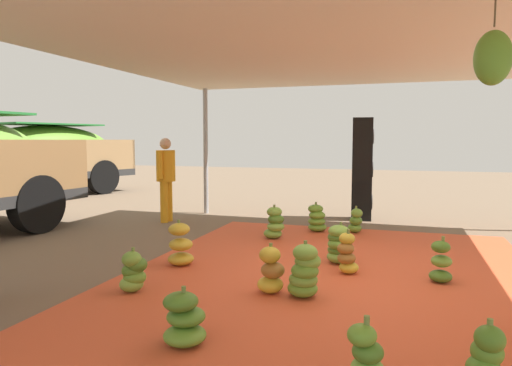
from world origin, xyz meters
TOP-DOWN VIEW (x-y plane):
  - ground_plane at (0.00, 3.00)m, footprint 40.00×40.00m
  - tarp_orange at (0.00, 0.00)m, footprint 5.93×4.74m
  - tent_canopy at (-0.01, -0.09)m, footprint 8.00×7.00m
  - banana_bunch_0 at (0.09, -0.17)m, footprint 0.31×0.33m
  - banana_bunch_1 at (-0.20, 1.88)m, footprint 0.47×0.47m
  - banana_bunch_2 at (1.70, 1.17)m, footprint 0.42×0.45m
  - banana_bunch_3 at (-1.27, 1.88)m, footprint 0.36×0.38m
  - banana_bunch_4 at (2.57, -0.02)m, footprint 0.35×0.34m
  - banana_bunch_5 at (-0.89, 0.14)m, footprint 0.42×0.45m
  - banana_bunch_6 at (2.49, 0.63)m, footprint 0.43×0.42m
  - banana_bunch_8 at (-2.23, 0.81)m, footprint 0.50×0.48m
  - banana_bunch_9 at (0.54, -0.02)m, footprint 0.46×0.46m
  - banana_bunch_10 at (-2.59, -0.61)m, footprint 0.26×0.28m
  - banana_bunch_11 at (-0.88, 0.50)m, footprint 0.32×0.35m
  - banana_bunch_13 at (0.08, -1.21)m, footprint 0.33×0.31m
  - banana_bunch_14 at (-2.35, -1.31)m, footprint 0.29×0.28m
  - worker_0 at (2.61, 3.62)m, footprint 0.60×0.37m
  - speaker_stack at (4.06, 0.02)m, footprint 0.51×0.45m

SIDE VIEW (x-z plane):
  - ground_plane at x=0.00m, z-range 0.00..0.00m
  - tarp_orange at x=0.00m, z-range 0.00..0.01m
  - banana_bunch_8 at x=-2.23m, z-range -0.03..0.42m
  - banana_bunch_4 at x=2.57m, z-range -0.03..0.44m
  - banana_bunch_3 at x=-1.27m, z-range -0.02..0.45m
  - banana_bunch_13 at x=0.08m, z-range -0.04..0.48m
  - banana_bunch_14 at x=-2.35m, z-range -0.02..0.48m
  - banana_bunch_6 at x=2.49m, z-range -0.03..0.49m
  - banana_bunch_10 at x=-2.59m, z-range -0.03..0.49m
  - banana_bunch_11 at x=-0.88m, z-range -0.03..0.50m
  - banana_bunch_0 at x=0.09m, z-range -0.03..0.50m
  - banana_bunch_9 at x=0.54m, z-range -0.03..0.51m
  - banana_bunch_2 at x=1.70m, z-range -0.03..0.53m
  - banana_bunch_1 at x=-0.20m, z-range -0.04..0.55m
  - banana_bunch_5 at x=-0.89m, z-range -0.02..0.56m
  - worker_0 at x=2.61m, z-range 0.14..1.77m
  - speaker_stack at x=4.06m, z-range 0.00..2.03m
  - tent_canopy at x=-0.01m, z-range 1.29..4.03m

